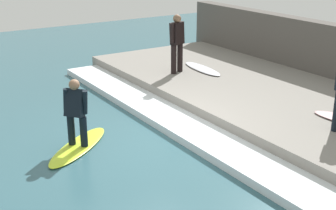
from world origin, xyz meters
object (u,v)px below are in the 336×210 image
(surfer_riding, at_px, (76,109))
(surfboard_waiting_far, at_px, (202,69))
(surfer_waiting_far, at_px, (177,40))
(surfboard_riding, at_px, (79,146))

(surfer_riding, relative_size, surfboard_waiting_far, 0.77)
(surfer_waiting_far, distance_m, surfboard_waiting_far, 1.21)
(surfer_riding, bearing_deg, surfboard_waiting_far, 25.67)
(surfer_waiting_far, relative_size, surfboard_waiting_far, 0.92)
(surfboard_riding, distance_m, surfer_waiting_far, 4.91)
(surfboard_waiting_far, bearing_deg, surfboard_riding, -154.33)
(surfer_riding, bearing_deg, surfer_waiting_far, 31.44)
(surfer_riding, bearing_deg, surfboard_riding, 90.00)
(surfer_waiting_far, bearing_deg, surfboard_riding, -148.56)
(surfer_waiting_far, bearing_deg, surfer_riding, -148.56)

